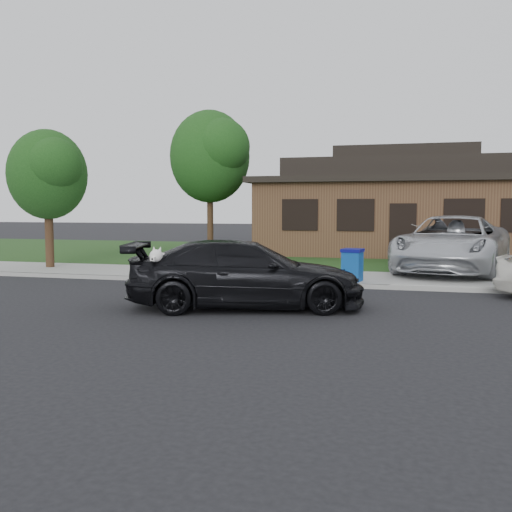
# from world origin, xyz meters

# --- Properties ---
(ground) EXTENTS (120.00, 120.00, 0.00)m
(ground) POSITION_xyz_m (0.00, 0.00, 0.00)
(ground) COLOR black
(ground) RESTS_ON ground
(sidewalk) EXTENTS (60.00, 3.00, 0.12)m
(sidewalk) POSITION_xyz_m (0.00, 5.00, 0.06)
(sidewalk) COLOR gray
(sidewalk) RESTS_ON ground
(curb) EXTENTS (60.00, 0.12, 0.12)m
(curb) POSITION_xyz_m (0.00, 3.50, 0.06)
(curb) COLOR gray
(curb) RESTS_ON ground
(lawn) EXTENTS (60.00, 13.00, 0.13)m
(lawn) POSITION_xyz_m (0.00, 13.00, 0.07)
(lawn) COLOR #193814
(lawn) RESTS_ON ground
(driveway) EXTENTS (4.50, 13.00, 0.14)m
(driveway) POSITION_xyz_m (6.00, 10.00, 0.07)
(driveway) COLOR gray
(driveway) RESTS_ON ground
(sedan) EXTENTS (5.30, 3.24, 1.44)m
(sedan) POSITION_xyz_m (0.84, -0.06, 0.72)
(sedan) COLOR black
(sedan) RESTS_ON ground
(minivan) EXTENTS (4.26, 6.74, 1.73)m
(minivan) POSITION_xyz_m (5.54, 7.06, 1.01)
(minivan) COLOR silver
(minivan) RESTS_ON driveway
(recycling_bin) EXTENTS (0.62, 0.62, 0.88)m
(recycling_bin) POSITION_xyz_m (2.72, 4.03, 0.57)
(recycling_bin) COLOR navy
(recycling_bin) RESTS_ON sidewalk
(house) EXTENTS (12.60, 8.60, 4.65)m
(house) POSITION_xyz_m (4.00, 15.00, 2.13)
(house) COLOR #422B1C
(house) RESTS_ON ground
(tree_0) EXTENTS (3.78, 3.60, 6.34)m
(tree_0) POSITION_xyz_m (-4.34, 12.88, 4.48)
(tree_0) COLOR #332114
(tree_0) RESTS_ON ground
(tree_2) EXTENTS (2.73, 2.60, 4.59)m
(tree_2) POSITION_xyz_m (-7.38, 5.11, 3.27)
(tree_2) COLOR #332114
(tree_2) RESTS_ON ground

